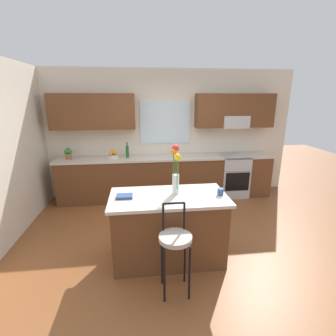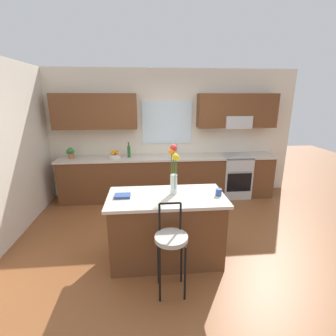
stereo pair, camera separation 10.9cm
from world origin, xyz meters
name	(u,v)px [view 2 (the right image)]	position (x,y,z in m)	size (l,w,h in m)	color
ground_plane	(178,239)	(0.00, 0.00, 0.00)	(14.00, 14.00, 0.00)	brown
wall_left	(0,154)	(-2.56, 0.30, 1.35)	(0.12, 4.60, 2.70)	beige
back_wall_assembly	(168,127)	(0.03, 1.99, 1.51)	(5.60, 0.50, 2.70)	beige
counter_run	(168,177)	(0.00, 1.70, 0.47)	(4.56, 0.64, 0.92)	brown
sink_faucet	(177,148)	(0.20, 1.84, 1.06)	(0.02, 0.13, 0.23)	#B7BABC
oven_range	(234,175)	(1.47, 1.68, 0.46)	(0.60, 0.64, 0.92)	#B7BABC
kitchen_island	(166,228)	(-0.22, -0.44, 0.46)	(1.50, 0.78, 0.92)	brown
bar_stool_near	(171,242)	(-0.22, -1.04, 0.64)	(0.36, 0.36, 1.04)	black
flower_vase	(174,168)	(-0.12, -0.37, 1.27)	(0.14, 0.15, 0.65)	silver
mug_ceramic	(219,192)	(0.44, -0.49, 0.97)	(0.08, 0.08, 0.09)	#33518C
cookbook	(122,196)	(-0.78, -0.43, 0.94)	(0.20, 0.15, 0.03)	navy
fruit_bowl_oranges	(115,155)	(-1.11, 1.70, 0.98)	(0.24, 0.24, 0.16)	silver
bottle_olive_oil	(129,151)	(-0.82, 1.70, 1.05)	(0.06, 0.06, 0.31)	#1E5923
potted_plant_small	(71,152)	(-2.00, 1.70, 1.05)	(0.17, 0.12, 0.23)	#9E5B3D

